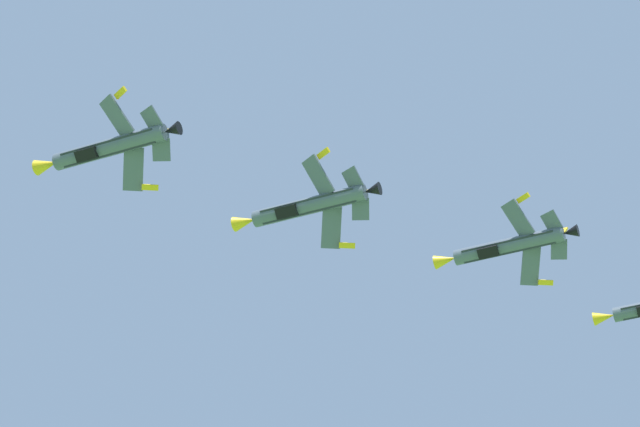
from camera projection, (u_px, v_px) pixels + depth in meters
name	position (u px, v px, depth m)	size (l,w,h in m)	color
fighter_jet_left_wing	(108.00, 148.00, 125.27)	(15.09, 9.23, 7.20)	#4C5666
fighter_jet_right_wing	(307.00, 206.00, 129.94)	(15.09, 8.88, 7.91)	#4C5666
fighter_jet_left_outer	(506.00, 247.00, 139.52)	(15.09, 9.11, 7.46)	#4C5666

